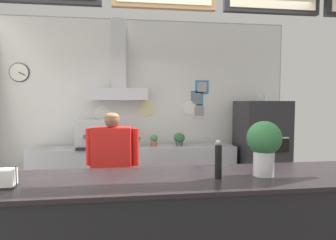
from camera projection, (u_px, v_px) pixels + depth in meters
back_wall_assembly at (145, 102)px, 4.82m from camera, size 5.00×2.85×3.07m
back_prep_counter at (135, 174)px, 4.67m from camera, size 3.30×0.53×0.92m
pizza_oven at (261, 150)px, 4.74m from camera, size 0.75×0.75×1.77m
shop_worker at (113, 174)px, 3.29m from camera, size 0.61×0.29×1.53m
espresso_machine at (94, 134)px, 4.51m from camera, size 0.55×0.46×0.46m
potted_thyme at (179, 139)px, 4.74m from camera, size 0.19×0.19×0.22m
potted_basil at (135, 140)px, 4.66m from camera, size 0.16×0.16×0.20m
potted_rosemary at (154, 139)px, 4.71m from camera, size 0.13×0.13×0.19m
napkin_holder at (6, 179)px, 1.86m from camera, size 0.14×0.13×0.14m
pepper_grinder at (218, 159)px, 2.06m from camera, size 0.05×0.05×0.28m
basil_vase at (264, 145)px, 2.13m from camera, size 0.26×0.26×0.42m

